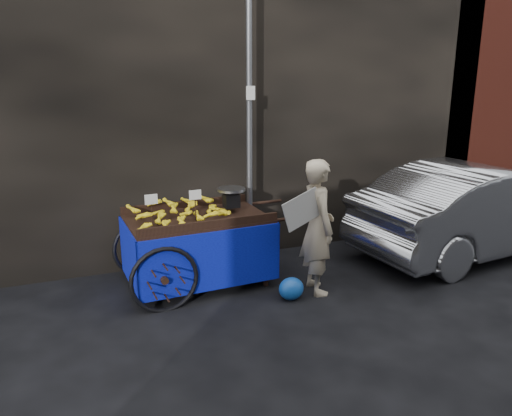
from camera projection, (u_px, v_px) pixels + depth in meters
name	position (u px, v px, depth m)	size (l,w,h in m)	color
ground	(265.00, 302.00, 6.01)	(80.00, 80.00, 0.00)	black
building_wall	(225.00, 83.00, 7.81)	(13.50, 2.00, 5.00)	black
street_pole	(249.00, 123.00, 6.74)	(0.12, 0.10, 4.00)	slate
banana_cart	(193.00, 225.00, 6.30)	(2.45, 1.26, 1.31)	black
vendor	(318.00, 227.00, 6.09)	(0.82, 0.66, 1.68)	tan
plastic_bag	(291.00, 289.00, 6.02)	(0.31, 0.25, 0.28)	blue
parked_car	(481.00, 208.00, 7.51)	(1.45, 4.16, 1.37)	silver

